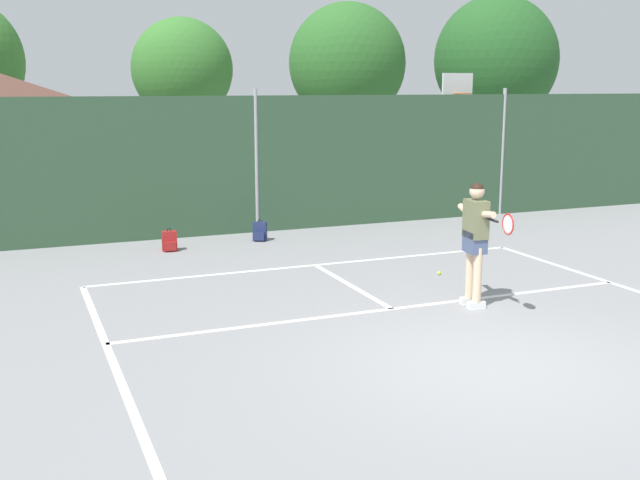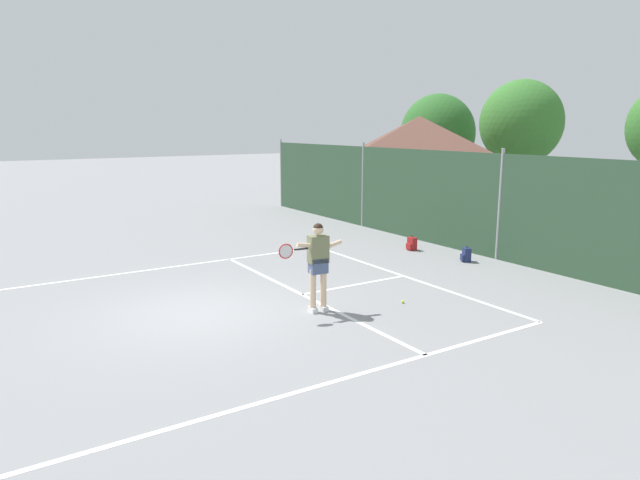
{
  "view_description": "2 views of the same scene",
  "coord_description": "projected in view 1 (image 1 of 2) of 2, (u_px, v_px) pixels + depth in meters",
  "views": [
    {
      "loc": [
        -5.08,
        -7.15,
        3.24
      ],
      "look_at": [
        -0.45,
        4.17,
        0.76
      ],
      "focal_mm": 42.88,
      "sensor_mm": 36.0,
      "label": 1
    },
    {
      "loc": [
        10.63,
        -3.76,
        3.78
      ],
      "look_at": [
        -0.78,
        3.45,
        1.03
      ],
      "focal_mm": 31.57,
      "sensor_mm": 36.0,
      "label": 2
    }
  ],
  "objects": [
    {
      "name": "ground_plane",
      "position": [
        489.0,
        365.0,
        9.01
      ],
      "size": [
        120.0,
        120.0,
        0.0
      ],
      "primitive_type": "plane",
      "color": "gray"
    },
    {
      "name": "tennis_ball",
      "position": [
        439.0,
        273.0,
        13.27
      ],
      "size": [
        0.07,
        0.07,
        0.07
      ],
      "primitive_type": "sphere",
      "color": "#CCE033",
      "rests_on": "ground"
    },
    {
      "name": "backpack_navy",
      "position": [
        260.0,
        232.0,
        16.16
      ],
      "size": [
        0.34,
        0.33,
        0.46
      ],
      "color": "navy",
      "rests_on": "ground"
    },
    {
      "name": "treeline_backdrop",
      "position": [
        229.0,
        65.0,
        24.84
      ],
      "size": [
        28.12,
        4.28,
        6.54
      ],
      "color": "brown",
      "rests_on": "ground"
    },
    {
      "name": "tennis_player",
      "position": [
        476.0,
        233.0,
        11.18
      ],
      "size": [
        0.3,
        1.44,
        1.85
      ],
      "color": "silver",
      "rests_on": "ground"
    },
    {
      "name": "basketball_hoop",
      "position": [
        455.0,
        121.0,
        20.27
      ],
      "size": [
        0.9,
        0.67,
        3.55
      ],
      "color": "#9E9EA3",
      "rests_on": "ground"
    },
    {
      "name": "court_markings",
      "position": [
        459.0,
        347.0,
        9.6
      ],
      "size": [
        8.3,
        11.1,
        0.01
      ],
      "color": "white",
      "rests_on": "ground"
    },
    {
      "name": "backpack_red",
      "position": [
        170.0,
        242.0,
        15.16
      ],
      "size": [
        0.29,
        0.25,
        0.46
      ],
      "color": "maroon",
      "rests_on": "ground"
    },
    {
      "name": "chainlink_fence",
      "position": [
        256.0,
        165.0,
        16.87
      ],
      "size": [
        26.09,
        0.09,
        3.17
      ],
      "color": "#2D4C33",
      "rests_on": "ground"
    }
  ]
}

